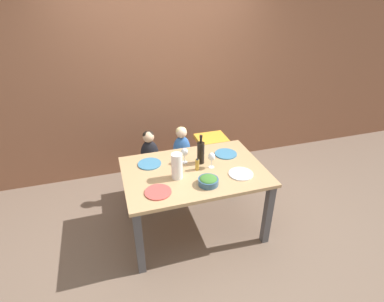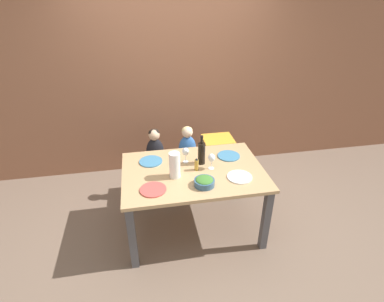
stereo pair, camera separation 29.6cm
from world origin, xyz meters
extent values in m
plane|color=#705B4C|center=(0.00, 0.00, 0.00)|extent=(14.00, 14.00, 0.00)
cube|color=#8E5B42|center=(0.00, 1.40, 1.35)|extent=(10.00, 0.06, 2.70)
cube|color=tan|center=(0.00, 0.00, 0.73)|extent=(1.41, 0.96, 0.03)
cube|color=#4C4C51|center=(-0.64, -0.42, 0.36)|extent=(0.07, 0.07, 0.71)
cube|color=#4C4C51|center=(0.64, -0.42, 0.36)|extent=(0.07, 0.07, 0.71)
cube|color=#4C4C51|center=(-0.64, 0.42, 0.36)|extent=(0.07, 0.07, 0.71)
cube|color=#4C4C51|center=(0.64, 0.42, 0.36)|extent=(0.07, 0.07, 0.71)
cylinder|color=silver|center=(-0.48, 0.55, 0.20)|extent=(0.04, 0.04, 0.40)
cylinder|color=silver|center=(-0.19, 0.55, 0.20)|extent=(0.04, 0.04, 0.40)
cylinder|color=silver|center=(-0.48, 0.83, 0.20)|extent=(0.04, 0.04, 0.40)
cylinder|color=silver|center=(-0.19, 0.83, 0.20)|extent=(0.04, 0.04, 0.40)
cube|color=silver|center=(-0.34, 0.69, 0.42)|extent=(0.43, 0.38, 0.05)
cylinder|color=silver|center=(-0.08, 0.55, 0.20)|extent=(0.04, 0.04, 0.40)
cylinder|color=silver|center=(0.20, 0.55, 0.20)|extent=(0.04, 0.04, 0.40)
cylinder|color=silver|center=(-0.08, 0.83, 0.20)|extent=(0.04, 0.04, 0.40)
cylinder|color=silver|center=(0.20, 0.83, 0.20)|extent=(0.04, 0.04, 0.40)
cube|color=silver|center=(0.06, 0.69, 0.42)|extent=(0.43, 0.38, 0.05)
cylinder|color=silver|center=(0.32, 0.57, 0.34)|extent=(0.04, 0.04, 0.67)
cylinder|color=silver|center=(0.56, 0.57, 0.34)|extent=(0.04, 0.04, 0.67)
cylinder|color=silver|center=(0.32, 0.81, 0.34)|extent=(0.04, 0.04, 0.67)
cylinder|color=silver|center=(0.56, 0.81, 0.34)|extent=(0.04, 0.04, 0.67)
cube|color=gold|center=(0.44, 0.69, 0.70)|extent=(0.37, 0.32, 0.05)
ellipsoid|color=black|center=(-0.34, 0.69, 0.62)|extent=(0.21, 0.14, 0.34)
sphere|color=#D6AD89|center=(-0.34, 0.69, 0.84)|extent=(0.13, 0.13, 0.13)
ellipsoid|color=black|center=(-0.34, 0.70, 0.86)|extent=(0.13, 0.13, 0.09)
ellipsoid|color=#3366B2|center=(0.06, 0.69, 0.62)|extent=(0.21, 0.14, 0.34)
sphere|color=beige|center=(0.06, 0.69, 0.84)|extent=(0.13, 0.13, 0.13)
ellipsoid|color=#DBC684|center=(0.06, 0.70, 0.86)|extent=(0.13, 0.13, 0.09)
cylinder|color=black|center=(0.11, 0.12, 0.86)|extent=(0.08, 0.08, 0.23)
cylinder|color=black|center=(0.11, 0.12, 1.02)|extent=(0.03, 0.03, 0.08)
cylinder|color=black|center=(0.11, 0.12, 1.05)|extent=(0.03, 0.03, 0.02)
cylinder|color=white|center=(-0.19, -0.08, 0.88)|extent=(0.11, 0.11, 0.26)
cylinder|color=white|center=(0.18, 0.00, 0.75)|extent=(0.06, 0.06, 0.00)
cylinder|color=white|center=(0.18, 0.00, 0.79)|extent=(0.01, 0.01, 0.08)
ellipsoid|color=white|center=(0.18, 0.00, 0.87)|extent=(0.07, 0.07, 0.09)
cylinder|color=white|center=(-0.05, 0.17, 0.75)|extent=(0.06, 0.06, 0.00)
cylinder|color=white|center=(-0.05, 0.17, 0.79)|extent=(0.01, 0.01, 0.08)
ellipsoid|color=white|center=(-0.05, 0.17, 0.87)|extent=(0.07, 0.07, 0.09)
cylinder|color=#335675|center=(0.05, -0.27, 0.78)|extent=(0.19, 0.19, 0.06)
ellipsoid|color=#3D752D|center=(0.05, -0.27, 0.81)|extent=(0.16, 0.16, 0.04)
cylinder|color=#D14C47|center=(-0.42, -0.26, 0.75)|extent=(0.24, 0.24, 0.01)
cylinder|color=teal|center=(-0.41, 0.24, 0.75)|extent=(0.24, 0.24, 0.01)
cylinder|color=teal|center=(0.43, 0.20, 0.75)|extent=(0.24, 0.24, 0.01)
cylinder|color=silver|center=(0.41, -0.21, 0.75)|extent=(0.24, 0.24, 0.01)
cylinder|color=#BC8E33|center=(0.03, 0.00, 0.80)|extent=(0.04, 0.04, 0.12)
cone|color=black|center=(0.03, 0.00, 0.87)|extent=(0.03, 0.03, 0.02)
camera|label=1|loc=(-0.76, -2.40, 2.36)|focal=28.00mm
camera|label=2|loc=(-0.47, -2.47, 2.36)|focal=28.00mm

